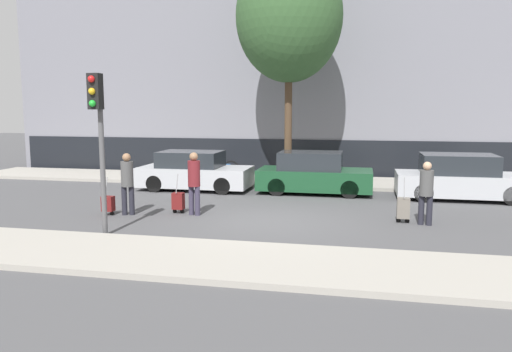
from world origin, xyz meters
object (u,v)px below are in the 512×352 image
pedestrian_left (127,180)px  pedestrian_right (426,189)px  trolley_right (403,208)px  parked_bicycle (219,169)px  parked_car_0 (194,172)px  parked_car_1 (314,174)px  parked_car_2 (461,178)px  pedestrian_center (194,180)px  traffic_light (98,122)px  bare_tree_near_crossing (289,17)px  trolley_left (108,204)px  trolley_center (178,201)px

pedestrian_left → pedestrian_right: (8.01, 0.46, -0.07)m
trolley_right → parked_bicycle: (-6.86, 6.40, 0.10)m
parked_car_0 → parked_bicycle: bearing=84.6°
parked_car_1 → parked_car_2: parked_car_2 is taller
parked_car_2 → trolley_right: size_ratio=3.52×
pedestrian_left → pedestrian_center: bearing=-6.3°
parked_car_1 → parked_bicycle: size_ratio=2.24×
pedestrian_left → traffic_light: traffic_light is taller
pedestrian_center → bare_tree_near_crossing: (1.77, 5.87, 5.32)m
parked_car_1 → traffic_light: traffic_light is taller
pedestrian_center → parked_bicycle: 6.77m
parked_car_0 → trolley_right: (7.10, -3.97, -0.27)m
pedestrian_center → pedestrian_right: 6.18m
pedestrian_left → bare_tree_near_crossing: bearing=42.6°
pedestrian_left → pedestrian_center: pedestrian_center is taller
parked_bicycle → bare_tree_near_crossing: (2.99, -0.77, 5.84)m
parked_car_2 → trolley_left: size_ratio=3.91×
pedestrian_center → trolley_right: pedestrian_center is taller
parked_car_1 → trolley_left: (-5.26, -4.89, -0.35)m
parked_car_1 → parked_bicycle: bearing=151.3°
trolley_right → trolley_center: bearing=-179.1°
parked_car_2 → bare_tree_near_crossing: 8.40m
parked_car_0 → trolley_center: parked_car_0 is taller
trolley_center → bare_tree_near_crossing: bearing=68.1°
bare_tree_near_crossing → traffic_light: bearing=-109.9°
pedestrian_left → trolley_left: pedestrian_left is taller
parked_car_0 → trolley_left: 4.82m
pedestrian_center → trolley_center: bearing=-179.9°
traffic_light → parked_car_0: bearing=91.0°
parked_car_2 → traffic_light: size_ratio=1.13×
trolley_right → bare_tree_near_crossing: size_ratio=0.14×
pedestrian_right → parked_bicycle: bearing=152.9°
pedestrian_center → traffic_light: traffic_light is taller
parked_car_1 → pedestrian_center: 5.26m
parked_car_0 → parked_car_2: parked_car_2 is taller
trolley_right → parked_bicycle: trolley_right is taller
parked_car_2 → pedestrian_left: pedestrian_left is taller
parked_car_1 → trolley_center: (-3.44, -4.23, -0.32)m
pedestrian_center → trolley_right: (5.64, 0.24, -0.62)m
pedestrian_center → trolley_center: size_ratio=1.56×
trolley_center → parked_bicycle: size_ratio=0.64×
parked_car_2 → trolley_left: bearing=-155.0°
parked_car_1 → trolley_left: parked_car_1 is taller
trolley_left → parked_bicycle: 7.25m
pedestrian_center → traffic_light: bearing=-101.7°
parked_car_1 → pedestrian_left: pedestrian_left is taller
parked_car_0 → trolley_center: 4.18m
parked_car_2 → bare_tree_near_crossing: bearing=164.4°
parked_car_0 → pedestrian_left: bearing=-94.7°
parked_car_0 → bare_tree_near_crossing: bearing=27.2°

